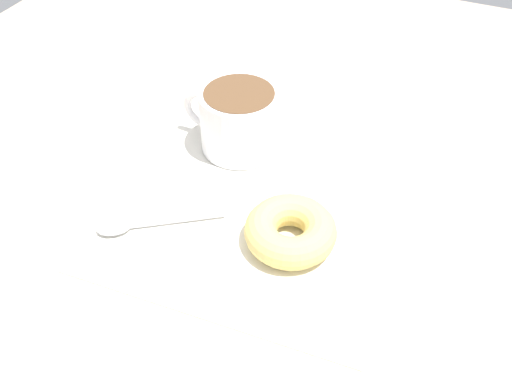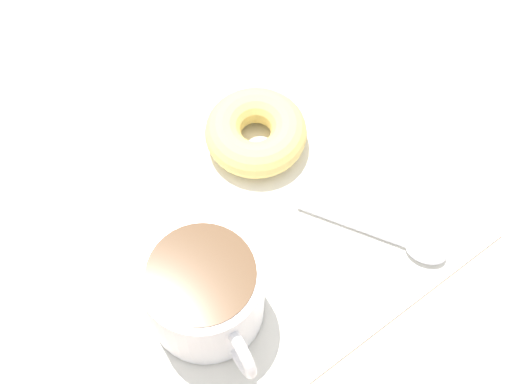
{
  "view_description": "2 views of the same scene",
  "coord_description": "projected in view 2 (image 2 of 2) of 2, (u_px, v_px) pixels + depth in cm",
  "views": [
    {
      "loc": [
        -43.44,
        -17.26,
        44.32
      ],
      "look_at": [
        -2.44,
        0.87,
        2.3
      ],
      "focal_mm": 40.0,
      "sensor_mm": 36.0,
      "label": 1
    },
    {
      "loc": [
        14.05,
        25.81,
        56.84
      ],
      "look_at": [
        -2.44,
        0.87,
        2.3
      ],
      "focal_mm": 50.0,
      "sensor_mm": 36.0,
      "label": 2
    }
  ],
  "objects": [
    {
      "name": "ground_plane",
      "position": [
        228.0,
        215.0,
        0.65
      ],
      "size": [
        120.0,
        120.0,
        2.0
      ],
      "primitive_type": "cube",
      "color": "tan"
    },
    {
      "name": "coffee_cup",
      "position": [
        205.0,
        293.0,
        0.56
      ],
      "size": [
        9.48,
        12.5,
        7.7
      ],
      "color": "white",
      "rests_on": "napkin"
    },
    {
      "name": "donut",
      "position": [
        256.0,
        132.0,
        0.66
      ],
      "size": [
        9.44,
        9.44,
        3.37
      ],
      "primitive_type": "torus",
      "color": "#E5C66B",
      "rests_on": "napkin"
    },
    {
      "name": "spoon",
      "position": [
        404.0,
        243.0,
        0.62
      ],
      "size": [
        8.81,
        12.09,
        0.9
      ],
      "color": "silver",
      "rests_on": "napkin"
    },
    {
      "name": "napkin",
      "position": [
        256.0,
        203.0,
        0.64
      ],
      "size": [
        32.59,
        32.59,
        0.3
      ],
      "primitive_type": "cube",
      "rotation": [
        0.0,
        0.0,
        0.05
      ],
      "color": "white",
      "rests_on": "ground_plane"
    }
  ]
}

